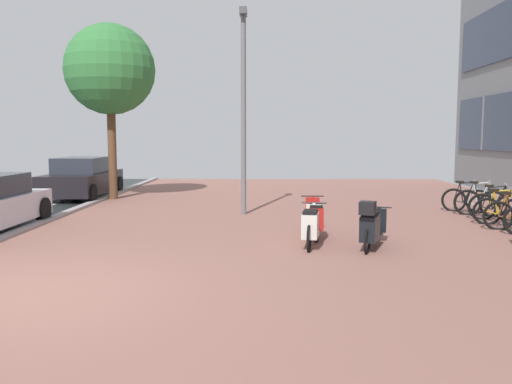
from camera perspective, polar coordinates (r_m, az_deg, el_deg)
name	(u,v)px	position (r m, az deg, el deg)	size (l,w,h in m)	color
ground	(136,297)	(7.61, -12.84, -11.01)	(21.00, 40.00, 0.13)	#222728
bicycle_rack_05	(501,211)	(14.42, 24.89, -1.89)	(1.29, 0.49, 0.97)	black
bicycle_rack_06	(496,207)	(15.18, 24.46, -1.46)	(1.33, 0.56, 1.00)	black
bicycle_rack_07	(480,203)	(15.83, 23.04, -1.08)	(1.30, 0.68, 1.03)	black
bicycle_rack_08	(466,200)	(16.49, 21.71, -0.82)	(1.27, 0.67, 0.97)	black
scooter_near	(315,218)	(11.53, 6.34, -2.85)	(0.52, 1.85, 0.86)	black
scooter_mid	(371,226)	(10.47, 12.35, -3.65)	(0.90, 1.69, 1.01)	black
scooter_far	(311,226)	(10.54, 5.97, -3.71)	(0.61, 1.70, 0.84)	black
parked_car_far	(83,178)	(20.09, -18.22, 1.40)	(1.91, 4.31, 1.44)	black
lamp_post	(244,102)	(14.77, -1.36, 9.72)	(0.20, 0.52, 5.63)	slate
street_tree	(110,70)	(19.22, -15.49, 12.55)	(3.08, 3.08, 6.01)	brown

